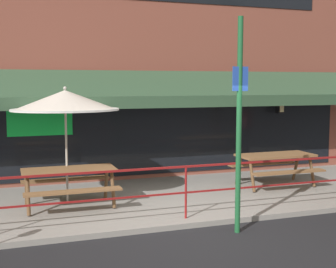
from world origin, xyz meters
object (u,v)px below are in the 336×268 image
(patio_umbrella_left, at_px, (65,101))
(picnic_table_left, at_px, (69,177))
(picnic_table_centre, at_px, (275,161))
(street_sign_pole, at_px, (239,123))

(patio_umbrella_left, bearing_deg, picnic_table_left, -90.00)
(picnic_table_left, relative_size, picnic_table_centre, 1.00)
(patio_umbrella_left, bearing_deg, street_sign_pole, -45.56)
(picnic_table_left, xyz_separation_m, picnic_table_centre, (4.86, 0.30, 0.00))
(picnic_table_left, xyz_separation_m, street_sign_pole, (2.53, -2.24, 1.16))
(picnic_table_centre, bearing_deg, street_sign_pole, -132.59)
(picnic_table_centre, xyz_separation_m, street_sign_pole, (-2.33, -2.54, 1.16))
(picnic_table_centre, height_order, patio_umbrella_left, patio_umbrella_left)
(picnic_table_left, bearing_deg, street_sign_pole, -41.45)
(picnic_table_left, distance_m, picnic_table_centre, 4.87)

